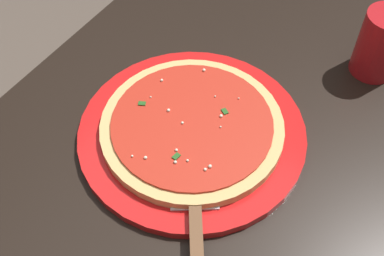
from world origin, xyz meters
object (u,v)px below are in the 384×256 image
at_px(pizza, 192,126).
at_px(cup_tall_drink, 381,44).
at_px(serving_plate, 192,133).
at_px(pizza_server, 196,225).

bearing_deg(pizza, cup_tall_drink, 146.84).
bearing_deg(serving_plate, cup_tall_drink, 146.84).
height_order(pizza_server, cup_tall_drink, cup_tall_drink).
distance_m(pizza, cup_tall_drink, 0.36).
height_order(serving_plate, pizza_server, pizza_server).
xyz_separation_m(pizza, cup_tall_drink, (-0.30, 0.20, 0.04)).
height_order(pizza, cup_tall_drink, cup_tall_drink).
distance_m(pizza, pizza_server, 0.17).
bearing_deg(pizza_server, serving_plate, -146.62).
bearing_deg(cup_tall_drink, pizza, -33.16).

